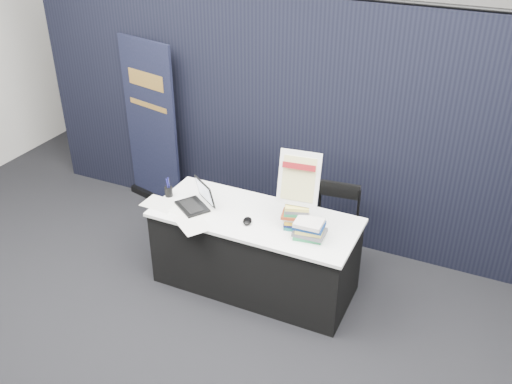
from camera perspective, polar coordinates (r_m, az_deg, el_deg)
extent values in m
plane|color=black|center=(4.99, -2.86, -12.80)|extent=(8.00, 8.00, 0.00)
cube|color=beige|center=(7.61, 11.50, 16.96)|extent=(8.00, 0.02, 3.50)
cube|color=black|center=(5.58, 4.50, 6.76)|extent=(6.00, 0.08, 2.40)
cube|color=black|center=(5.14, -0.12, -6.09)|extent=(1.76, 0.71, 0.72)
cube|color=white|center=(4.93, -0.12, -2.57)|extent=(1.80, 0.75, 0.03)
cube|color=black|center=(5.07, -6.39, -1.47)|extent=(0.37, 0.35, 0.02)
cube|color=black|center=(5.09, -5.85, 0.21)|extent=(0.28, 0.22, 0.21)
cube|color=white|center=(5.08, -5.89, 0.17)|extent=(0.23, 0.18, 0.17)
ellipsoid|color=black|center=(4.82, -0.87, -2.91)|extent=(0.11, 0.14, 0.04)
cube|color=silver|center=(5.17, -9.58, -1.16)|extent=(0.32, 0.23, 0.00)
cube|color=white|center=(4.85, -6.35, -3.18)|extent=(0.40, 0.38, 0.00)
cube|color=white|center=(5.04, -6.53, -1.82)|extent=(0.37, 0.28, 0.00)
cylinder|color=black|center=(5.26, -8.73, 0.05)|extent=(0.08, 0.08, 0.09)
cube|color=#175A59|center=(4.78, 3.98, -3.38)|extent=(0.24, 0.20, 0.03)
cube|color=#11174C|center=(4.77, 3.99, -3.10)|extent=(0.24, 0.20, 0.03)
cube|color=gold|center=(4.75, 4.00, -2.83)|extent=(0.24, 0.20, 0.03)
cube|color=beige|center=(4.74, 4.01, -2.55)|extent=(0.24, 0.20, 0.03)
cube|color=maroon|center=(4.72, 4.02, -2.26)|extent=(0.24, 0.20, 0.03)
cube|color=#217E4A|center=(4.71, 4.04, -1.98)|extent=(0.24, 0.20, 0.03)
cube|color=#535258|center=(4.70, 4.05, -1.70)|extent=(0.24, 0.20, 0.03)
cube|color=#D3C254|center=(4.68, 4.06, -1.41)|extent=(0.24, 0.20, 0.03)
cube|color=#217E4A|center=(4.66, 5.29, -4.40)|extent=(0.25, 0.21, 0.03)
cube|color=#535258|center=(4.64, 5.30, -4.06)|extent=(0.25, 0.21, 0.03)
cube|color=#D3C254|center=(4.62, 5.32, -3.72)|extent=(0.25, 0.21, 0.03)
cube|color=navy|center=(4.60, 5.34, -3.37)|extent=(0.25, 0.21, 0.03)
cube|color=silver|center=(4.59, 5.36, -3.02)|extent=(0.25, 0.21, 0.03)
cube|color=black|center=(4.65, 4.01, -1.17)|extent=(0.23, 0.04, 0.01)
cylinder|color=black|center=(4.68, 3.41, 0.92)|extent=(0.02, 0.12, 0.33)
cylinder|color=black|center=(4.63, 5.49, 0.46)|extent=(0.02, 0.12, 0.33)
cube|color=white|center=(4.59, 4.31, 1.35)|extent=(0.35, 0.17, 0.44)
cube|color=#DDD78A|center=(4.58, 4.28, 1.31)|extent=(0.28, 0.13, 0.35)
cube|color=maroon|center=(4.53, 4.32, 2.55)|extent=(0.27, 0.05, 0.05)
cube|color=black|center=(6.69, -9.84, -0.56)|extent=(0.80, 0.28, 0.07)
cube|color=black|center=(6.31, -10.44, 6.58)|extent=(0.74, 0.20, 1.87)
cube|color=#B58438|center=(6.11, -10.99, 10.95)|extent=(0.50, 0.12, 0.17)
cube|color=#B58438|center=(6.21, -10.74, 8.50)|extent=(0.55, 0.13, 0.06)
cylinder|color=black|center=(5.35, 4.82, -6.59)|extent=(0.02, 0.02, 0.42)
cylinder|color=black|center=(5.27, 8.63, -7.56)|extent=(0.02, 0.02, 0.42)
cylinder|color=black|center=(5.64, 6.17, -4.54)|extent=(0.02, 0.02, 0.42)
cylinder|color=black|center=(5.56, 9.79, -5.42)|extent=(0.02, 0.02, 0.42)
cube|color=black|center=(5.32, 7.51, -4.01)|extent=(0.43, 0.43, 0.04)
cube|color=black|center=(5.29, 8.40, 0.20)|extent=(0.37, 0.07, 0.15)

